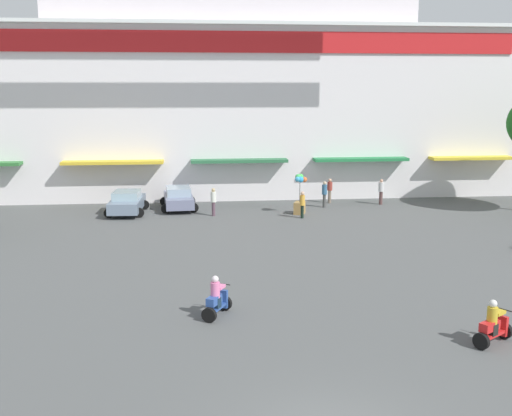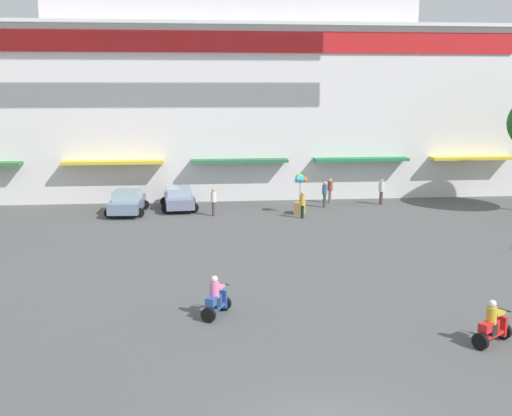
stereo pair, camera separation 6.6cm
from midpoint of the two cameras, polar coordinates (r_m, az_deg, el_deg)
name	(u,v)px [view 1 (the left image)]	position (r m, az deg, el deg)	size (l,w,h in m)	color
ground_plane	(266,272)	(26.92, 0.81, -5.87)	(128.00, 128.00, 0.00)	#525454
colonial_building	(230,65)	(48.92, -2.45, 12.89)	(41.73, 17.14, 21.80)	white
parked_car_0	(127,202)	(39.80, -11.72, 0.53)	(2.57, 4.20, 1.43)	slate
parked_car_1	(179,198)	(40.72, -7.12, 0.91)	(2.54, 4.20, 1.44)	slate
scooter_rider_0	(217,300)	(21.80, -3.70, -8.34)	(1.12, 1.49, 1.49)	black
scooter_rider_1	(493,326)	(20.85, 20.71, -10.02)	(1.51, 1.24, 1.46)	black
pedestrian_0	(330,189)	(42.76, 6.69, 1.73)	(0.44, 0.44, 1.69)	#766758
pedestrian_1	(381,190)	(42.78, 11.29, 1.61)	(0.45, 0.45, 1.72)	brown
pedestrian_2	(324,192)	(41.17, 6.21, 1.42)	(0.43, 0.43, 1.73)	#474947
pedestrian_3	(213,200)	(38.32, -3.95, 0.73)	(0.38, 0.38, 1.73)	#59404C
pedestrian_4	(302,203)	(37.67, 4.19, 0.49)	(0.37, 0.37, 1.63)	black
balloon_vendor_cart	(300,198)	(38.93, 3.97, 0.96)	(0.89, 1.05, 2.50)	#A07C45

